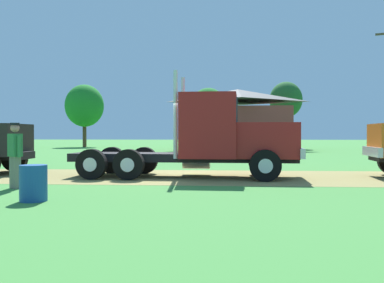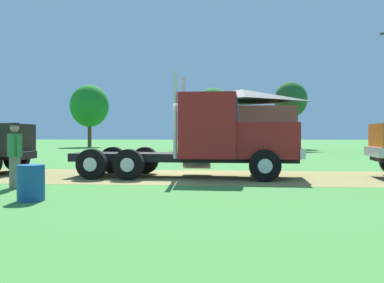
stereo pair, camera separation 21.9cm
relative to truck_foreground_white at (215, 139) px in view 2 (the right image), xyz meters
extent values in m
plane|color=#408439|center=(-1.38, 0.22, -1.34)|extent=(200.00, 200.00, 0.00)
cube|color=olive|center=(-1.38, 0.22, -1.33)|extent=(120.00, 5.40, 0.01)
cube|color=black|center=(-1.11, 0.03, -0.64)|extent=(7.82, 1.82, 0.28)
cube|color=maroon|center=(1.76, -0.08, -0.05)|extent=(2.11, 2.09, 1.18)
cube|color=silver|center=(2.83, -0.12, -0.46)|extent=(0.24, 2.21, 0.32)
cube|color=maroon|center=(-0.18, -0.01, 0.44)|extent=(1.94, 2.37, 2.16)
cube|color=#2D3D4C|center=(0.76, -0.04, 0.87)|extent=(0.11, 1.91, 0.95)
cylinder|color=silver|center=(-1.20, 0.94, 0.80)|extent=(0.14, 0.14, 2.89)
cylinder|color=silver|center=(-1.27, -0.88, 0.80)|extent=(0.14, 0.14, 2.89)
cylinder|color=silver|center=(-0.70, 1.02, -0.86)|extent=(1.02, 0.56, 0.52)
cylinder|color=black|center=(1.70, 1.07, -0.83)|extent=(1.02, 0.34, 1.01)
cylinder|color=silver|center=(1.71, 1.23, -0.83)|extent=(0.45, 0.06, 0.45)
cylinder|color=black|center=(1.62, -1.22, -0.83)|extent=(1.02, 0.34, 1.01)
cylinder|color=silver|center=(1.61, -1.38, -0.83)|extent=(0.45, 0.06, 0.45)
cylinder|color=black|center=(-3.95, 1.28, -0.83)|extent=(1.02, 0.34, 1.01)
cylinder|color=silver|center=(-3.94, 1.44, -0.83)|extent=(0.45, 0.06, 0.45)
cylinder|color=black|center=(-4.03, -1.01, -0.83)|extent=(1.02, 0.34, 1.01)
cylinder|color=silver|center=(-4.04, -1.17, -0.83)|extent=(0.45, 0.06, 0.45)
cylinder|color=black|center=(-2.70, 1.24, -0.83)|extent=(1.02, 0.34, 1.01)
cylinder|color=silver|center=(-2.69, 1.39, -0.83)|extent=(0.45, 0.06, 0.45)
cylinder|color=black|center=(-2.78, -1.06, -0.83)|extent=(1.02, 0.34, 1.01)
cylinder|color=silver|center=(-2.79, -1.22, -0.83)|extent=(0.45, 0.06, 0.45)
cylinder|color=black|center=(-8.13, 1.95, -0.83)|extent=(1.01, 0.35, 1.00)
cylinder|color=silver|center=(-8.14, 2.11, -0.83)|extent=(0.45, 0.06, 0.45)
cube|color=silver|center=(5.41, 0.40, -0.44)|extent=(0.31, 2.13, 0.32)
cube|color=#33723F|center=(-5.41, -3.49, -0.14)|extent=(0.46, 0.44, 0.63)
sphere|color=#BB746A|center=(-5.41, -3.49, 0.33)|extent=(0.24, 0.24, 0.24)
cylinder|color=black|center=(-5.41, -3.49, 0.44)|extent=(0.25, 0.25, 0.06)
cube|color=slate|center=(-5.47, -3.43, -0.89)|extent=(0.24, 0.24, 0.88)
cube|color=slate|center=(-5.34, -3.54, -0.89)|extent=(0.24, 0.24, 0.88)
cylinder|color=#33723F|center=(-5.60, -3.34, -0.17)|extent=(0.10, 0.10, 0.59)
cylinder|color=#33723F|center=(-5.22, -3.64, -0.17)|extent=(0.10, 0.10, 0.59)
cylinder|color=#19478C|center=(-3.91, -5.65, -0.93)|extent=(0.60, 0.60, 0.81)
cube|color=brown|center=(1.48, 25.30, 0.61)|extent=(9.10, 7.28, 3.89)
pyramid|color=#464646|center=(1.48, 25.30, 3.70)|extent=(9.55, 7.64, 1.14)
cube|color=black|center=(0.26, 21.73, -0.24)|extent=(1.80, 0.12, 2.20)
cylinder|color=#513823|center=(-15.92, 34.47, 0.16)|extent=(0.44, 0.44, 3.00)
ellipsoid|color=#1F7925|center=(-15.92, 34.47, 3.44)|extent=(4.43, 4.43, 4.88)
cylinder|color=#513823|center=(-1.75, 38.85, 0.11)|extent=(0.44, 0.44, 2.90)
ellipsoid|color=#227427|center=(-1.75, 38.85, 3.36)|extent=(4.50, 4.50, 4.96)
cylinder|color=#513823|center=(6.63, 31.06, 0.52)|extent=(0.44, 0.44, 3.72)
ellipsoid|color=#225926|center=(6.63, 31.06, 3.73)|extent=(3.38, 3.38, 3.72)
camera|label=1|loc=(0.37, -15.10, 0.17)|focal=40.99mm
camera|label=2|loc=(0.58, -15.08, 0.17)|focal=40.99mm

